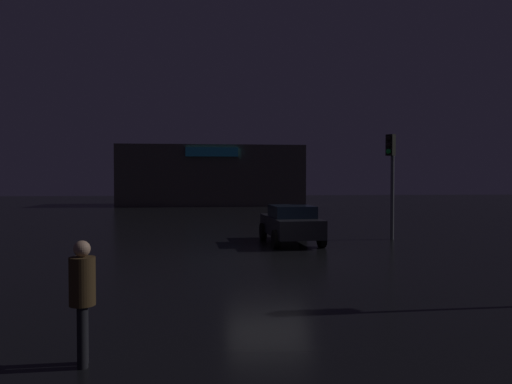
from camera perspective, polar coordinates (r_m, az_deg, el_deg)
name	(u,v)px	position (r m, az deg, el deg)	size (l,w,h in m)	color
ground_plane	(269,259)	(14.84, 1.52, -8.13)	(120.00, 120.00, 0.00)	black
store_building	(212,176)	(46.84, -5.38, 1.96)	(17.51, 7.35, 5.74)	#4C4742
traffic_signal_main	(391,166)	(20.30, 16.01, 3.07)	(0.43, 0.41, 4.35)	#595B60
car_near	(291,223)	(18.43, 4.22, -3.79)	(2.12, 4.13, 1.49)	black
pedestrian	(82,293)	(6.80, -20.24, -11.39)	(0.40, 0.40, 1.67)	black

